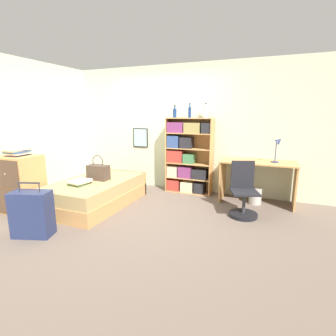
{
  "coord_description": "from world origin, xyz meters",
  "views": [
    {
      "loc": [
        2.21,
        -3.66,
        1.63
      ],
      "look_at": [
        0.62,
        0.18,
        0.75
      ],
      "focal_mm": 28.0,
      "sensor_mm": 36.0,
      "label": 1
    }
  ],
  "objects": [
    {
      "name": "waste_bin",
      "position": [
        1.94,
        1.16,
        0.14
      ],
      "size": [
        0.22,
        0.22,
        0.28
      ],
      "color": "#B7B2A8",
      "rests_on": "ground_plane"
    },
    {
      "name": "dresser",
      "position": [
        -1.63,
        -0.72,
        0.47
      ],
      "size": [
        0.6,
        0.53,
        0.95
      ],
      "color": "tan",
      "rests_on": "ground_plane"
    },
    {
      "name": "suitcase",
      "position": [
        -0.72,
        -1.32,
        0.31
      ],
      "size": [
        0.56,
        0.41,
        0.75
      ],
      "color": "navy",
      "rests_on": "ground_plane"
    },
    {
      "name": "bed",
      "position": [
        -0.71,
        0.02,
        0.23
      ],
      "size": [
        1.1,
        1.81,
        0.46
      ],
      "color": "tan",
      "rests_on": "ground_plane"
    },
    {
      "name": "desk_lamp",
      "position": [
        2.25,
        1.22,
        1.09
      ],
      "size": [
        0.18,
        0.13,
        0.46
      ],
      "color": "navy",
      "rests_on": "desk"
    },
    {
      "name": "desk_chair",
      "position": [
        1.79,
        0.49,
        0.28
      ],
      "size": [
        0.52,
        0.52,
        0.87
      ],
      "color": "black",
      "rests_on": "ground_plane"
    },
    {
      "name": "wall_back",
      "position": [
        -0.0,
        1.57,
        1.3
      ],
      "size": [
        10.0,
        0.09,
        2.6
      ],
      "color": "beige",
      "rests_on": "ground_plane"
    },
    {
      "name": "magazine_pile_on_dresser",
      "position": [
        -1.66,
        -0.72,
        1.0
      ],
      "size": [
        0.31,
        0.36,
        0.1
      ],
      "color": "#232328",
      "rests_on": "dresser"
    },
    {
      "name": "desk",
      "position": [
        1.95,
        1.22,
        0.54
      ],
      "size": [
        1.3,
        0.61,
        0.78
      ],
      "color": "tan",
      "rests_on": "ground_plane"
    },
    {
      "name": "bookcase",
      "position": [
        0.53,
        1.37,
        0.73
      ],
      "size": [
        0.94,
        0.3,
        1.53
      ],
      "color": "tan",
      "rests_on": "ground_plane"
    },
    {
      "name": "handbag",
      "position": [
        -0.67,
        0.06,
        0.6
      ],
      "size": [
        0.38,
        0.2,
        0.44
      ],
      "color": "#47382D",
      "rests_on": "bed"
    },
    {
      "name": "book_stack_on_bed",
      "position": [
        -0.77,
        -0.33,
        0.5
      ],
      "size": [
        0.32,
        0.36,
        0.07
      ],
      "color": "#7A336B",
      "rests_on": "bed"
    },
    {
      "name": "wall_left",
      "position": [
        -2.14,
        0.0,
        1.3
      ],
      "size": [
        0.06,
        10.0,
        2.6
      ],
      "color": "beige",
      "rests_on": "ground_plane"
    },
    {
      "name": "ground_plane",
      "position": [
        0.0,
        0.0,
        0.0
      ],
      "size": [
        14.0,
        14.0,
        0.0
      ],
      "primitive_type": "plane",
      "color": "#66564C"
    },
    {
      "name": "bottle_clear",
      "position": [
        0.9,
        1.41,
        1.64
      ],
      "size": [
        0.08,
        0.08,
        0.28
      ],
      "color": "#B7BCC1",
      "rests_on": "bookcase"
    },
    {
      "name": "bottle_brown",
      "position": [
        0.6,
        1.34,
        1.64
      ],
      "size": [
        0.06,
        0.06,
        0.29
      ],
      "color": "navy",
      "rests_on": "bookcase"
    },
    {
      "name": "bottle_green",
      "position": [
        0.29,
        1.34,
        1.63
      ],
      "size": [
        0.07,
        0.07,
        0.25
      ],
      "color": "navy",
      "rests_on": "bookcase"
    }
  ]
}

